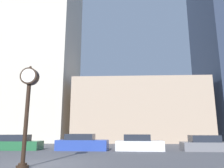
{
  "coord_description": "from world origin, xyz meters",
  "views": [
    {
      "loc": [
        3.94,
        -11.38,
        1.65
      ],
      "look_at": [
        2.88,
        10.8,
        6.42
      ],
      "focal_mm": 35.0,
      "sensor_mm": 36.0,
      "label": 1
    }
  ],
  "objects": [
    {
      "name": "ground_plane",
      "position": [
        0.0,
        0.0,
        0.0
      ],
      "size": [
        200.0,
        200.0,
        0.0
      ],
      "primitive_type": "plane",
      "color": "#515156"
    },
    {
      "name": "building_storefront_row",
      "position": [
        6.53,
        24.0,
        4.57
      ],
      "size": [
        19.38,
        12.0,
        9.13
      ],
      "color": "tan",
      "rests_on": "ground_plane"
    },
    {
      "name": "street_clock",
      "position": [
        -0.62,
        -1.15,
        3.17
      ],
      "size": [
        0.84,
        0.57,
        4.81
      ],
      "color": "black",
      "rests_on": "ground_plane"
    },
    {
      "name": "building_tall_tower",
      "position": [
        -10.48,
        24.0,
        19.75
      ],
      "size": [
        12.28,
        12.0,
        39.51
      ],
      "color": "beige",
      "rests_on": "ground_plane"
    },
    {
      "name": "car_green",
      "position": [
        -5.5,
        8.3,
        0.55
      ],
      "size": [
        4.19,
        1.95,
        1.32
      ],
      "rotation": [
        0.0,
        0.0,
        0.02
      ],
      "color": "#236038",
      "rests_on": "ground_plane"
    },
    {
      "name": "car_blue",
      "position": [
        0.39,
        8.1,
        0.59
      ],
      "size": [
        4.48,
        1.98,
        1.39
      ],
      "rotation": [
        0.0,
        0.0,
        -0.05
      ],
      "color": "#28429E",
      "rests_on": "ground_plane"
    },
    {
      "name": "car_grey",
      "position": [
        10.96,
        7.96,
        0.54
      ],
      "size": [
        4.24,
        2.08,
        1.29
      ],
      "rotation": [
        0.0,
        0.0,
        -0.04
      ],
      "color": "slate",
      "rests_on": "ground_plane"
    },
    {
      "name": "car_white",
      "position": [
        5.33,
        8.04,
        0.57
      ],
      "size": [
        4.13,
        2.04,
        1.35
      ],
      "rotation": [
        0.0,
        0.0,
        -0.06
      ],
      "color": "silver",
      "rests_on": "ground_plane"
    }
  ]
}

